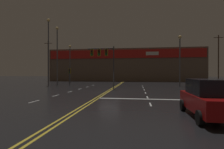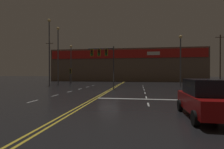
{
  "view_description": "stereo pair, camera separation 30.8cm",
  "coord_description": "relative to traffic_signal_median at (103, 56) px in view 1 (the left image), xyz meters",
  "views": [
    {
      "loc": [
        3.45,
        -21.39,
        2.17
      ],
      "look_at": [
        0.0,
        2.63,
        2.0
      ],
      "focal_mm": 28.0,
      "sensor_mm": 36.0,
      "label": 1
    },
    {
      "loc": [
        3.75,
        -21.35,
        2.17
      ],
      "look_at": [
        0.0,
        2.63,
        2.0
      ],
      "focal_mm": 28.0,
      "sensor_mm": 36.0,
      "label": 2
    }
  ],
  "objects": [
    {
      "name": "traffic_signal_median",
      "position": [
        0.0,
        0.0,
        0.0
      ],
      "size": [
        3.59,
        0.36,
        5.8
      ],
      "color": "#38383D",
      "rests_on": "ground"
    },
    {
      "name": "traffic_signal_corner_northwest",
      "position": [
        -7.86,
        7.83,
        -2.28
      ],
      "size": [
        0.42,
        0.36,
        3.08
      ],
      "color": "#38383D",
      "rests_on": "ground"
    },
    {
      "name": "ground_plane",
      "position": [
        1.16,
        -1.82,
        -4.53
      ],
      "size": [
        200.0,
        200.0,
        0.0
      ],
      "primitive_type": "plane",
      "color": "black"
    },
    {
      "name": "streetlight_near_right",
      "position": [
        11.64,
        7.03,
        0.95
      ],
      "size": [
        0.56,
        0.56,
        8.47
      ],
      "color": "#59595E",
      "rests_on": "ground"
    },
    {
      "name": "streetlight_far_left",
      "position": [
        -10.87,
        9.08,
        2.48
      ],
      "size": [
        0.56,
        0.56,
        11.25
      ],
      "color": "#59595E",
      "rests_on": "ground"
    },
    {
      "name": "streetlight_near_left",
      "position": [
        -10.93,
        15.8,
        1.12
      ],
      "size": [
        0.56,
        0.56,
        8.77
      ],
      "color": "#59595E",
      "rests_on": "ground"
    },
    {
      "name": "parked_car",
      "position": [
        8.12,
        -14.11,
        -3.59
      ],
      "size": [
        2.08,
        4.33,
        1.88
      ],
      "color": "#9E0F0F",
      "rests_on": "ground"
    },
    {
      "name": "road_markings",
      "position": [
        1.9,
        -2.93,
        -4.53
      ],
      "size": [
        13.02,
        60.0,
        0.01
      ],
      "color": "gold",
      "rests_on": "ground"
    },
    {
      "name": "streetlight_median_approach",
      "position": [
        -10.95,
        5.81,
        2.79
      ],
      "size": [
        0.56,
        0.56,
        11.84
      ],
      "color": "#59595E",
      "rests_on": "ground"
    },
    {
      "name": "utility_pole_row",
      "position": [
        2.42,
        22.57,
        1.33
      ],
      "size": [
        46.5,
        0.26,
        11.49
      ],
      "color": "#4C3828",
      "rests_on": "ground"
    },
    {
      "name": "building_backdrop",
      "position": [
        1.16,
        27.84,
        -0.1
      ],
      "size": [
        41.89,
        10.23,
        8.83
      ],
      "color": "brown",
      "rests_on": "ground"
    }
  ]
}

